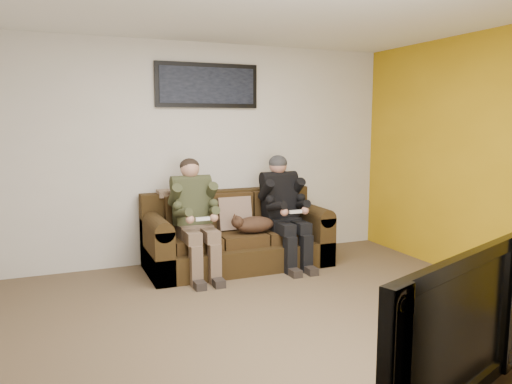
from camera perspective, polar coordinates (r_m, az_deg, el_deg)
name	(u,v)px	position (r m, az deg, el deg)	size (l,w,h in m)	color
floor	(275,327)	(4.26, 2.24, -15.16)	(5.00, 5.00, 0.00)	brown
wall_back	(197,153)	(6.04, -6.71, 4.42)	(5.00, 5.00, 0.00)	beige
wall_right	(508,161)	(5.48, 26.84, 3.23)	(4.50, 4.50, 0.00)	beige
accent_wall_right	(507,161)	(5.47, 26.78, 3.22)	(4.50, 4.50, 0.00)	#BE9113
sofa	(236,238)	(5.89, -2.35, -5.25)	(2.10, 0.91, 0.86)	#30210E
throw_pillow	(234,213)	(5.86, -2.50, -2.45)	(0.40, 0.11, 0.38)	#846956
throw_blanket	(176,193)	(5.85, -9.11, -0.10)	(0.43, 0.21, 0.08)	tan
person_left	(195,211)	(5.48, -7.03, -2.16)	(0.51, 0.87, 1.28)	brown
person_right	(284,204)	(5.86, 3.18, -1.41)	(0.51, 0.86, 1.28)	black
cat	(253,224)	(5.68, -0.33, -3.72)	(0.66, 0.26, 0.24)	#4A2E1D
framed_poster	(207,85)	(6.05, -5.58, 12.03)	(1.25, 0.05, 0.52)	black
television	(434,326)	(2.36, 19.65, -14.23)	(1.18, 0.15, 0.68)	black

